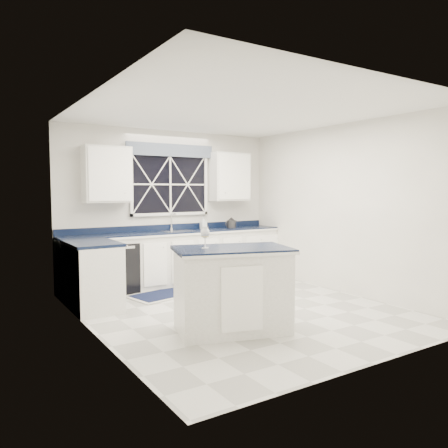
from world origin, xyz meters
TOP-DOWN VIEW (x-y plane):
  - ground at (0.00, 0.00)m, footprint 4.50×4.50m
  - back_wall at (0.00, 2.25)m, footprint 4.00×0.10m
  - base_cabinets at (-0.33, 1.78)m, footprint 3.99×1.60m
  - countertop at (0.00, 1.95)m, footprint 3.98×0.64m
  - dishwasher at (-1.10, 1.95)m, footprint 0.60×0.58m
  - window at (0.00, 2.20)m, footprint 1.65×0.09m
  - upper_cabinets at (0.00, 2.08)m, footprint 3.10×0.34m
  - faucet at (0.00, 2.14)m, footprint 0.05×0.20m
  - island at (-0.59, -0.69)m, footprint 1.50×1.14m
  - rug at (-0.52, 1.35)m, footprint 1.24×0.90m
  - kettle at (1.16, 1.99)m, footprint 0.28×0.20m
  - wine_glass at (-0.90, -0.58)m, footprint 0.10×0.10m
  - soap_bottle at (0.59, 2.06)m, footprint 0.10×0.10m

SIDE VIEW (x-z plane):
  - ground at x=0.00m, z-range 0.00..0.00m
  - rug at x=-0.52m, z-range 0.00..0.02m
  - dishwasher at x=-1.10m, z-range 0.00..0.82m
  - base_cabinets at x=-0.33m, z-range 0.00..0.90m
  - island at x=-0.59m, z-range 0.00..0.99m
  - countertop at x=0.00m, z-range 0.90..0.94m
  - kettle at x=1.16m, z-range 0.93..1.13m
  - soap_bottle at x=0.59m, z-range 0.94..1.16m
  - faucet at x=0.00m, z-range 0.95..1.25m
  - wine_glass at x=-0.90m, z-range 1.03..1.28m
  - back_wall at x=0.00m, z-range 0.00..2.70m
  - window at x=0.00m, z-range 1.20..2.46m
  - upper_cabinets at x=0.00m, z-range 1.45..2.35m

